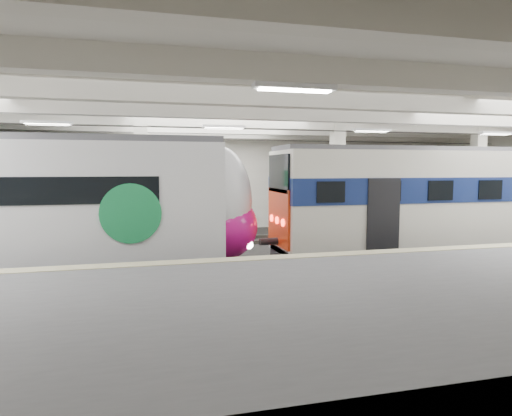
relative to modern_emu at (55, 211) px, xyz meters
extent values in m
cube|color=black|center=(5.48, 0.00, -2.21)|extent=(36.00, 24.00, 0.10)
cube|color=silver|center=(5.48, 0.00, 3.39)|extent=(36.00, 24.00, 0.20)
cube|color=beige|center=(5.48, 10.00, 0.59)|extent=(30.00, 0.10, 5.50)
cube|color=beige|center=(5.48, -10.00, 0.59)|extent=(30.00, 0.10, 5.50)
cube|color=#59595C|center=(5.48, -6.50, -1.61)|extent=(30.00, 7.00, 1.10)
cube|color=#C8BE8D|center=(5.48, -3.25, -1.05)|extent=(30.00, 0.50, 0.02)
cube|color=beige|center=(2.48, 3.00, 0.59)|extent=(0.50, 0.50, 5.50)
cube|color=beige|center=(10.48, 3.00, 0.59)|extent=(0.50, 0.50, 5.50)
cube|color=beige|center=(17.48, 3.00, 0.59)|extent=(0.50, 0.50, 5.50)
cube|color=beige|center=(5.48, 0.00, 3.09)|extent=(30.00, 18.00, 0.50)
cube|color=#59544C|center=(5.48, 0.00, -2.08)|extent=(30.00, 1.52, 0.16)
cube|color=#59544C|center=(5.48, 5.50, -2.08)|extent=(30.00, 1.52, 0.16)
cylinder|color=black|center=(5.48, 0.00, 2.54)|extent=(30.00, 0.03, 0.03)
cylinder|color=black|center=(5.48, 5.50, 2.54)|extent=(30.00, 0.03, 0.03)
cube|color=white|center=(5.48, -2.00, 2.76)|extent=(26.00, 8.40, 0.12)
cube|color=white|center=(-1.20, 0.00, 0.18)|extent=(12.27, 2.74, 3.68)
ellipsoid|color=white|center=(4.94, 0.00, 0.18)|extent=(2.17, 2.68, 3.61)
ellipsoid|color=#CD117C|center=(5.06, 0.00, -0.63)|extent=(2.30, 2.74, 2.21)
cylinder|color=#1A914C|center=(2.24, -1.40, 0.00)|extent=(1.70, 0.06, 1.70)
cube|color=#4C4C51|center=(-1.20, 0.00, 2.13)|extent=(12.27, 2.24, 0.20)
cube|color=black|center=(-1.20, 0.00, -1.81)|extent=(12.27, 1.92, 0.70)
cube|color=silver|center=(13.21, 0.00, 0.10)|extent=(12.36, 2.71, 3.52)
cube|color=navy|center=(13.21, 0.00, 0.53)|extent=(12.40, 2.77, 0.86)
cube|color=#BD2F0C|center=(6.99, 0.00, -0.39)|extent=(0.08, 2.30, 1.93)
cube|color=black|center=(6.99, 0.00, 1.09)|extent=(0.08, 2.17, 1.27)
cube|color=#4C4C51|center=(13.21, 0.00, 1.94)|extent=(12.36, 2.11, 0.16)
cube|color=black|center=(13.21, 0.00, -1.81)|extent=(12.36, 1.90, 0.70)
cube|color=white|center=(-2.52, 5.50, 0.26)|extent=(14.11, 2.91, 3.83)
cube|color=#1A914C|center=(-2.52, 5.50, 0.76)|extent=(14.15, 2.97, 0.81)
cube|color=#4C4C51|center=(-2.52, 5.50, 2.27)|extent=(14.11, 2.40, 0.16)
cube|color=black|center=(-2.52, 5.50, -1.86)|extent=(14.11, 2.60, 0.60)
camera|label=1|loc=(2.81, -13.79, 1.28)|focal=30.00mm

